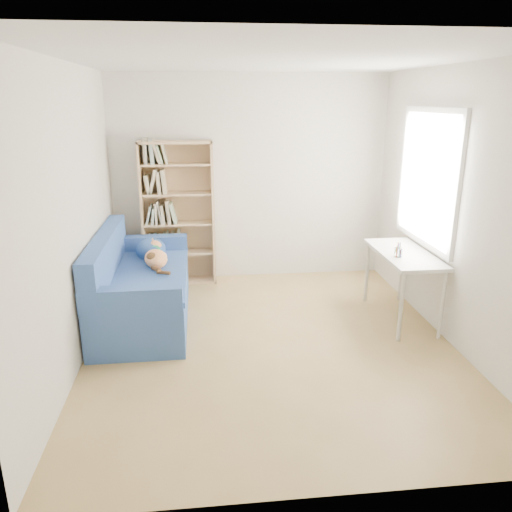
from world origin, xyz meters
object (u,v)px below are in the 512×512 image
at_px(sofa, 140,287).
at_px(bookshelf, 179,219).
at_px(pen_cup, 398,251).
at_px(desk, 404,260).

relative_size(sofa, bookshelf, 1.07).
xyz_separation_m(bookshelf, pen_cup, (2.27, -1.55, -0.02)).
distance_m(sofa, desk, 2.82).
height_order(bookshelf, pen_cup, bookshelf).
distance_m(sofa, bookshelf, 1.27).
bearing_deg(desk, pen_cup, -132.95).
bearing_deg(bookshelf, sofa, -109.53).
distance_m(bookshelf, pen_cup, 2.75).
height_order(sofa, desk, sofa).
relative_size(sofa, pen_cup, 12.34).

